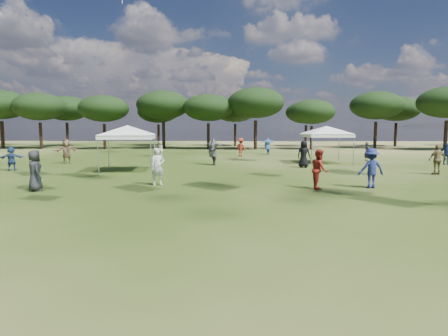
{
  "coord_description": "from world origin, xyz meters",
  "views": [
    {
      "loc": [
        0.4,
        -2.08,
        2.84
      ],
      "look_at": [
        0.27,
        3.86,
        2.18
      ],
      "focal_mm": 30.0,
      "sensor_mm": 36.0,
      "label": 1
    }
  ],
  "objects": [
    {
      "name": "tent_left",
      "position": [
        -6.19,
        21.44,
        2.78
      ],
      "size": [
        6.49,
        6.49,
        3.21
      ],
      "rotation": [
        0.0,
        0.0,
        0.13
      ],
      "color": "gray",
      "rests_on": "ground"
    },
    {
      "name": "festival_crowd",
      "position": [
        -0.01,
        24.45,
        0.89
      ],
      "size": [
        31.33,
        23.17,
        1.93
      ],
      "color": "#45464A",
      "rests_on": "ground"
    },
    {
      "name": "tree_line",
      "position": [
        2.39,
        47.41,
        5.42
      ],
      "size": [
        108.78,
        17.63,
        7.77
      ],
      "color": "black",
      "rests_on": "ground"
    },
    {
      "name": "tent_right",
      "position": [
        7.63,
        26.89,
        2.74
      ],
      "size": [
        6.63,
        6.63,
        3.17
      ],
      "rotation": [
        0.0,
        0.0,
        0.07
      ],
      "color": "gray",
      "rests_on": "ground"
    }
  ]
}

